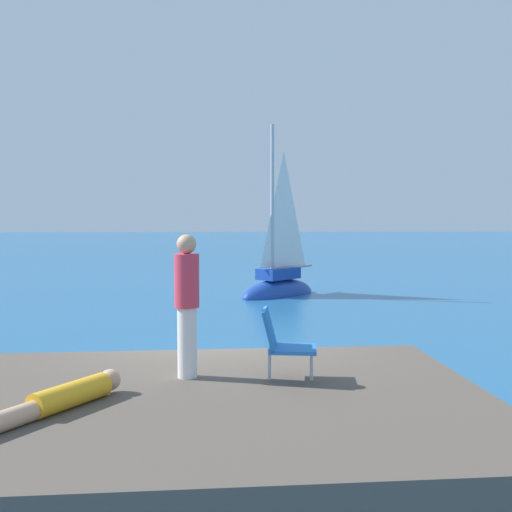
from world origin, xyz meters
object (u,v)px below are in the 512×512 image
(person_standing, at_px, (187,302))
(beach_chair, at_px, (282,341))
(sailboat_near, at_px, (279,286))
(person_sunbather, at_px, (60,399))

(person_standing, relative_size, beach_chair, 2.03)
(sailboat_near, bearing_deg, person_standing, 37.50)
(person_standing, bearing_deg, beach_chair, 110.52)
(beach_chair, bearing_deg, person_sunbather, -147.98)
(person_sunbather, xyz_separation_m, beach_chair, (2.18, 1.02, 0.33))
(sailboat_near, bearing_deg, person_sunbather, 34.09)
(person_standing, xyz_separation_m, beach_chair, (1.06, -0.16, -0.42))
(sailboat_near, bearing_deg, beach_chair, 41.85)
(person_sunbather, distance_m, beach_chair, 2.43)
(sailboat_near, relative_size, beach_chair, 7.71)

